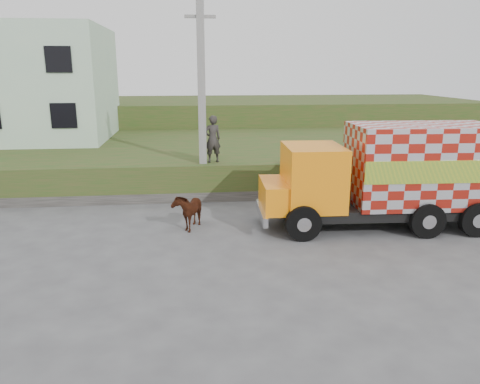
{
  "coord_description": "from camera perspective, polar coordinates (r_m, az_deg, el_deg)",
  "views": [
    {
      "loc": [
        -1.51,
        -14.38,
        5.25
      ],
      "look_at": [
        0.1,
        0.56,
        1.3
      ],
      "focal_mm": 35.0,
      "sensor_mm": 36.0,
      "label": 1
    }
  ],
  "objects": [
    {
      "name": "cow",
      "position": [
        15.96,
        -6.3,
        -2.15
      ],
      "size": [
        1.17,
        1.66,
        1.28
      ],
      "primitive_type": "imported",
      "rotation": [
        0.0,
        0.0,
        -0.35
      ],
      "color": "#341C0D",
      "rests_on": "ground"
    },
    {
      "name": "utility_pole",
      "position": [
        19.02,
        -4.68,
        11.14
      ],
      "size": [
        1.2,
        0.3,
        8.0
      ],
      "color": "gray",
      "rests_on": "ground"
    },
    {
      "name": "ground",
      "position": [
        15.38,
        -0.14,
        -5.23
      ],
      "size": [
        120.0,
        120.0,
        0.0
      ],
      "primitive_type": "plane",
      "color": "#474749",
      "rests_on": "ground"
    },
    {
      "name": "embankment",
      "position": [
        24.84,
        -2.56,
        4.28
      ],
      "size": [
        40.0,
        12.0,
        1.5
      ],
      "primitive_type": "cube",
      "color": "#274E1A",
      "rests_on": "ground"
    },
    {
      "name": "embankment_far",
      "position": [
        36.6,
        -3.78,
        8.83
      ],
      "size": [
        40.0,
        12.0,
        3.0
      ],
      "primitive_type": "cube",
      "color": "#274E1A",
      "rests_on": "ground"
    },
    {
      "name": "building",
      "position": [
        28.99,
        -25.83,
        11.83
      ],
      "size": [
        10.0,
        8.0,
        6.0
      ],
      "primitive_type": "cube",
      "color": "beige",
      "rests_on": "embankment"
    },
    {
      "name": "retaining_strip",
      "position": [
        19.26,
        -7.38,
        -0.59
      ],
      "size": [
        16.0,
        0.5,
        0.4
      ],
      "primitive_type": "cube",
      "color": "#595651",
      "rests_on": "ground"
    },
    {
      "name": "cargo_truck",
      "position": [
        16.54,
        17.85,
        1.97
      ],
      "size": [
        7.93,
        2.99,
        3.5
      ],
      "rotation": [
        0.0,
        0.0,
        -0.04
      ],
      "color": "black",
      "rests_on": "ground"
    },
    {
      "name": "pedestrian",
      "position": [
        19.4,
        -3.36,
        6.46
      ],
      "size": [
        0.81,
        0.65,
        1.94
      ],
      "primitive_type": "imported",
      "rotation": [
        0.0,
        0.0,
        3.43
      ],
      "color": "#2A2926",
      "rests_on": "embankment"
    }
  ]
}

